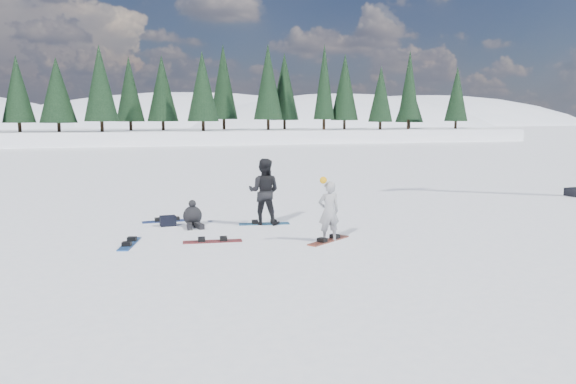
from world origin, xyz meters
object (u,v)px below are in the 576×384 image
object	(u,v)px
snowboard_loose_b	(213,241)
snowboard_loose_c	(167,221)
snowboarder_woman	(329,211)
seated_rider	(193,216)
gear_bag	(168,221)
snowboarder_man	(264,192)
snowboard_loose_a	(130,244)

from	to	relation	value
snowboard_loose_b	snowboard_loose_c	distance (m)	3.32
snowboard_loose_b	snowboard_loose_c	bearing A→B (deg)	112.05
snowboarder_woman	seated_rider	distance (m)	4.35
gear_bag	snowboard_loose_c	xyz separation A→B (m)	(0.03, 0.70, -0.14)
snowboarder_woman	seated_rider	world-z (taller)	snowboarder_woman
snowboarder_man	snowboard_loose_b	world-z (taller)	snowboarder_man
gear_bag	snowboard_loose_a	size ratio (longest dim) A/B	0.30
snowboarder_woman	seated_rider	bearing A→B (deg)	-44.03
snowboarder_woman	snowboard_loose_b	bearing A→B (deg)	-14.78
snowboarder_woman	snowboard_loose_c	size ratio (longest dim) A/B	1.13
snowboarder_woman	snowboard_loose_b	size ratio (longest dim) A/B	1.13
gear_bag	snowboard_loose_b	size ratio (longest dim) A/B	0.30
snowboarder_man	snowboard_loose_a	bearing A→B (deg)	48.20
snowboarder_man	snowboard_loose_b	bearing A→B (deg)	71.96
seated_rider	snowboard_loose_a	world-z (taller)	seated_rider
snowboard_loose_a	snowboard_loose_b	distance (m)	2.08
snowboarder_woman	snowboard_loose_a	size ratio (longest dim) A/B	1.13
snowboard_loose_a	snowboard_loose_b	xyz separation A→B (m)	(2.05, -0.31, 0.00)
snowboarder_man	seated_rider	bearing A→B (deg)	17.37
snowboarder_woman	snowboard_loose_a	bearing A→B (deg)	-12.43
snowboarder_man	seated_rider	world-z (taller)	snowboarder_man
snowboard_loose_b	seated_rider	bearing A→B (deg)	102.20
seated_rider	snowboard_loose_a	distance (m)	2.66
snowboard_loose_b	snowboarder_woman	bearing A→B (deg)	-8.20
snowboarder_woman	snowboarder_man	distance (m)	2.89
snowboard_loose_a	snowboard_loose_c	world-z (taller)	same
snowboarder_man	snowboard_loose_a	xyz separation A→B (m)	(-3.90, -1.63, -0.97)
seated_rider	gear_bag	size ratio (longest dim) A/B	2.07
seated_rider	snowboard_loose_c	world-z (taller)	seated_rider
seated_rider	snowboard_loose_b	size ratio (longest dim) A/B	0.62
gear_bag	snowboard_loose_b	xyz separation A→B (m)	(0.94, -2.49, -0.14)
snowboarder_man	seated_rider	size ratio (longest dim) A/B	2.11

